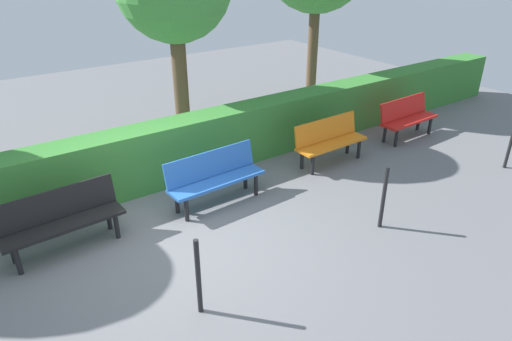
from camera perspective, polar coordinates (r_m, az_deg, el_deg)
The scene contains 9 objects.
ground_plane at distance 6.76m, azimuth -9.71°, elevation -8.66°, with size 22.00×22.00×0.00m, color slate.
bench_red at distance 10.51m, azimuth 18.31°, elevation 6.44°, with size 1.51×0.51×0.86m.
bench_orange at distance 8.89m, azimuth 9.15°, elevation 3.88°, with size 1.54×0.48×0.86m.
bench_blue at distance 7.41m, azimuth -5.18°, elevation -0.64°, with size 1.66×0.53×0.86m.
bench_black at distance 6.82m, azimuth -23.16°, elevation -5.47°, with size 1.65×0.53×0.86m.
hedge_row at distance 8.34m, azimuth -8.70°, elevation 2.84°, with size 18.00×0.60×1.09m, color #387F33.
railing_post_near at distance 9.78m, azimuth 29.19°, elevation 2.96°, with size 0.06×0.06×1.00m, color black.
railing_post_mid at distance 6.97m, azimuth 15.63°, elevation -3.30°, with size 0.06×0.06×1.00m, color black.
railing_post_far at distance 5.29m, azimuth -7.21°, elevation -13.04°, with size 0.06×0.06×1.00m, color black.
Camera 1 is at (2.21, 5.10, 3.85)m, focal length 32.05 mm.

